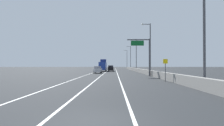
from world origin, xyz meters
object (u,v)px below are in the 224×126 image
at_px(lamp_post_right_near, 202,17).
at_px(lamp_post_right_third, 136,53).
at_px(car_black_0, 111,68).
at_px(car_green_1, 101,67).
at_px(lamp_post_right_second, 149,46).
at_px(box_truck, 103,66).
at_px(speed_advisory_sign, 165,68).
at_px(lamp_post_right_fourth, 130,56).
at_px(lamp_post_right_fifth, 127,58).
at_px(car_silver_2, 98,70).
at_px(overhead_sign_gantry, 146,52).

height_order(lamp_post_right_near, lamp_post_right_third, same).
relative_size(lamp_post_right_third, car_black_0, 2.91).
xyz_separation_m(lamp_post_right_near, car_green_1, (-15.75, 81.99, -5.75)).
distance_m(lamp_post_right_third, car_black_0, 11.89).
xyz_separation_m(lamp_post_right_second, box_truck, (-12.36, 23.22, -4.78)).
xyz_separation_m(lamp_post_right_third, car_black_0, (-9.22, -4.82, -5.75)).
height_order(speed_advisory_sign, box_truck, box_truck).
relative_size(lamp_post_right_fourth, car_black_0, 2.91).
height_order(lamp_post_right_fifth, car_black_0, lamp_post_right_fifth).
relative_size(lamp_post_right_fourth, box_truck, 1.33).
bearing_deg(speed_advisory_sign, box_truck, 104.83).
bearing_deg(car_green_1, lamp_post_right_third, -64.61).
xyz_separation_m(lamp_post_right_second, lamp_post_right_fifth, (-0.16, 74.31, 0.00)).
relative_size(lamp_post_right_near, car_black_0, 2.91).
bearing_deg(speed_advisory_sign, lamp_post_right_fifth, 89.21).
xyz_separation_m(lamp_post_right_second, car_black_0, (-9.45, 19.95, -5.75)).
bearing_deg(car_black_0, car_silver_2, -104.08).
bearing_deg(car_green_1, overhead_sign_gantry, -77.74).
xyz_separation_m(speed_advisory_sign, lamp_post_right_third, (1.21, 42.81, 5.03)).
height_order(car_black_0, box_truck, box_truck).
xyz_separation_m(lamp_post_right_near, lamp_post_right_second, (-0.12, 24.77, 0.00)).
xyz_separation_m(overhead_sign_gantry, car_green_1, (-13.75, 63.31, -3.69)).
height_order(speed_advisory_sign, car_green_1, speed_advisory_sign).
height_order(car_green_1, box_truck, box_truck).
bearing_deg(speed_advisory_sign, car_silver_2, 114.48).
bearing_deg(lamp_post_right_fourth, speed_advisory_sign, -91.12).
height_order(lamp_post_right_near, car_green_1, lamp_post_right_near).
xyz_separation_m(lamp_post_right_second, lamp_post_right_third, (-0.23, 24.77, 0.00)).
distance_m(lamp_post_right_fifth, car_green_1, 23.75).
xyz_separation_m(lamp_post_right_near, lamp_post_right_third, (-0.35, 49.54, 0.00)).
bearing_deg(car_green_1, lamp_post_right_fourth, -26.34).
height_order(lamp_post_right_second, car_green_1, lamp_post_right_second).
xyz_separation_m(lamp_post_right_fourth, box_truck, (-12.25, -26.31, -4.78)).
relative_size(lamp_post_right_near, box_truck, 1.33).
bearing_deg(car_silver_2, speed_advisory_sign, -65.52).
bearing_deg(lamp_post_right_fourth, box_truck, -114.96).
bearing_deg(lamp_post_right_second, box_truck, 118.02).
distance_m(lamp_post_right_second, car_black_0, 22.81).
xyz_separation_m(overhead_sign_gantry, lamp_post_right_fifth, (1.71, 80.39, 2.06)).
distance_m(lamp_post_right_third, lamp_post_right_fifth, 49.54).
relative_size(lamp_post_right_third, lamp_post_right_fourth, 1.00).
bearing_deg(speed_advisory_sign, lamp_post_right_third, 88.38).
bearing_deg(car_black_0, lamp_post_right_fourth, 72.49).
relative_size(lamp_post_right_fourth, car_silver_2, 2.66).
relative_size(lamp_post_right_third, box_truck, 1.33).
distance_m(lamp_post_right_fourth, lamp_post_right_fifth, 24.77).
distance_m(lamp_post_right_fifth, car_black_0, 55.44).
relative_size(speed_advisory_sign, lamp_post_right_near, 0.25).
bearing_deg(speed_advisory_sign, overhead_sign_gantry, 92.12).
distance_m(speed_advisory_sign, box_truck, 42.69).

